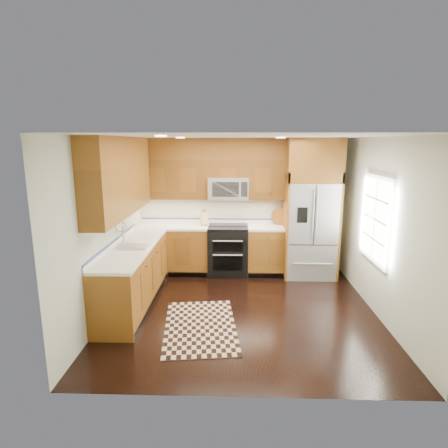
{
  "coord_description": "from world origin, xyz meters",
  "views": [
    {
      "loc": [
        -0.1,
        -5.32,
        2.52
      ],
      "look_at": [
        -0.29,
        0.6,
        1.22
      ],
      "focal_mm": 30.0,
      "sensor_mm": 36.0,
      "label": 1
    }
  ],
  "objects_px": {
    "refrigerator": "(311,209)",
    "rug": "(200,326)",
    "knife_block": "(204,219)",
    "utensil_crock": "(279,218)",
    "range": "(228,250)"
  },
  "relations": [
    {
      "from": "refrigerator",
      "to": "knife_block",
      "type": "relative_size",
      "value": 8.31
    },
    {
      "from": "knife_block",
      "to": "utensil_crock",
      "type": "height_order",
      "value": "utensil_crock"
    },
    {
      "from": "range",
      "to": "knife_block",
      "type": "distance_m",
      "value": 0.77
    },
    {
      "from": "rug",
      "to": "utensil_crock",
      "type": "height_order",
      "value": "utensil_crock"
    },
    {
      "from": "refrigerator",
      "to": "utensil_crock",
      "type": "height_order",
      "value": "refrigerator"
    },
    {
      "from": "rug",
      "to": "knife_block",
      "type": "bearing_deg",
      "value": 86.73
    },
    {
      "from": "refrigerator",
      "to": "rug",
      "type": "bearing_deg",
      "value": -131.06
    },
    {
      "from": "refrigerator",
      "to": "utensil_crock",
      "type": "xyz_separation_m",
      "value": [
        -0.55,
        0.3,
        -0.24
      ]
    },
    {
      "from": "range",
      "to": "rug",
      "type": "relative_size",
      "value": 0.58
    },
    {
      "from": "refrigerator",
      "to": "knife_block",
      "type": "xyz_separation_m",
      "value": [
        -2.02,
        0.15,
        -0.24
      ]
    },
    {
      "from": "rug",
      "to": "range",
      "type": "bearing_deg",
      "value": 74.69
    },
    {
      "from": "rug",
      "to": "utensil_crock",
      "type": "bearing_deg",
      "value": 54.92
    },
    {
      "from": "range",
      "to": "knife_block",
      "type": "height_order",
      "value": "knife_block"
    },
    {
      "from": "utensil_crock",
      "to": "refrigerator",
      "type": "bearing_deg",
      "value": -28.38
    },
    {
      "from": "refrigerator",
      "to": "knife_block",
      "type": "distance_m",
      "value": 2.04
    }
  ]
}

